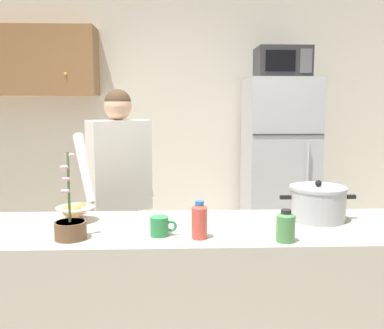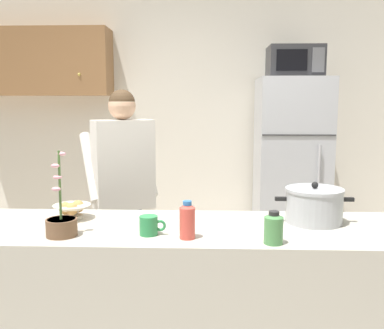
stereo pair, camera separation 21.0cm
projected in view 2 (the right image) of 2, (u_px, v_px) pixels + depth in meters
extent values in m
cube|color=silver|center=(199.00, 128.00, 4.47)|extent=(6.00, 0.12, 2.60)
cube|color=olive|center=(36.00, 62.00, 4.21)|extent=(1.47, 0.34, 0.64)
sphere|color=gold|center=(79.00, 74.00, 4.04)|extent=(0.03, 0.03, 0.03)
cube|color=#BCB7A8|center=(188.00, 309.00, 2.31)|extent=(2.53, 0.68, 0.92)
cube|color=#B7BABF|center=(290.00, 174.00, 4.05)|extent=(0.64, 0.64, 1.79)
cube|color=#333333|center=(299.00, 135.00, 3.67)|extent=(0.63, 0.01, 0.01)
cylinder|color=#B2B2B7|center=(318.00, 191.00, 3.71)|extent=(0.02, 0.02, 0.81)
cube|color=#2D2D30|center=(295.00, 62.00, 3.88)|extent=(0.48, 0.36, 0.28)
cube|color=black|center=(292.00, 60.00, 3.70)|extent=(0.26, 0.01, 0.18)
cube|color=#59595B|center=(318.00, 60.00, 3.69)|extent=(0.11, 0.01, 0.21)
cylinder|color=#33384C|center=(135.00, 259.00, 3.21)|extent=(0.11, 0.11, 0.81)
cylinder|color=#33384C|center=(116.00, 262.00, 3.15)|extent=(0.11, 0.11, 0.81)
cube|color=white|center=(123.00, 164.00, 3.08)|extent=(0.46, 0.37, 0.64)
sphere|color=#D8A884|center=(122.00, 106.00, 3.02)|extent=(0.19, 0.19, 0.19)
sphere|color=#4C3823|center=(122.00, 103.00, 3.01)|extent=(0.18, 0.18, 0.18)
cylinder|color=white|center=(145.00, 163.00, 3.28)|extent=(0.25, 0.37, 0.49)
cylinder|color=white|center=(90.00, 167.00, 3.09)|extent=(0.25, 0.37, 0.49)
cylinder|color=#ADAFB5|center=(314.00, 207.00, 2.31)|extent=(0.30, 0.30, 0.17)
cylinder|color=#ADAFB5|center=(315.00, 190.00, 2.30)|extent=(0.31, 0.31, 0.02)
sphere|color=black|center=(315.00, 185.00, 2.30)|extent=(0.04, 0.04, 0.04)
cube|color=black|center=(281.00, 199.00, 2.32)|extent=(0.06, 0.02, 0.02)
cube|color=black|center=(348.00, 199.00, 2.30)|extent=(0.06, 0.02, 0.02)
cylinder|color=#2D8C4C|center=(149.00, 225.00, 2.10)|extent=(0.09, 0.09, 0.10)
torus|color=#2D8C4C|center=(160.00, 226.00, 2.10)|extent=(0.06, 0.01, 0.06)
cylinder|color=beige|center=(72.00, 217.00, 2.40)|extent=(0.12, 0.12, 0.02)
cone|color=beige|center=(72.00, 210.00, 2.39)|extent=(0.21, 0.21, 0.06)
sphere|color=tan|center=(65.00, 208.00, 2.37)|extent=(0.07, 0.07, 0.07)
sphere|color=tan|center=(78.00, 206.00, 2.42)|extent=(0.07, 0.07, 0.07)
sphere|color=tan|center=(72.00, 209.00, 2.35)|extent=(0.07, 0.07, 0.07)
cylinder|color=#D84C3F|center=(187.00, 223.00, 2.04)|extent=(0.08, 0.08, 0.15)
cone|color=#D84C3F|center=(187.00, 205.00, 2.03)|extent=(0.08, 0.08, 0.02)
cylinder|color=#3372BF|center=(187.00, 203.00, 2.03)|extent=(0.04, 0.04, 0.02)
cylinder|color=#4C8C4C|center=(273.00, 230.00, 1.97)|extent=(0.09, 0.09, 0.13)
cone|color=#4C8C4C|center=(274.00, 215.00, 1.96)|extent=(0.09, 0.09, 0.02)
cylinder|color=#262626|center=(274.00, 213.00, 1.96)|extent=(0.05, 0.05, 0.02)
cylinder|color=brown|center=(62.00, 227.00, 2.09)|extent=(0.15, 0.15, 0.09)
cylinder|color=#38281E|center=(61.00, 220.00, 2.08)|extent=(0.14, 0.14, 0.01)
cylinder|color=#4C7238|center=(60.00, 185.00, 2.06)|extent=(0.01, 0.02, 0.33)
ellipsoid|color=pink|center=(56.00, 189.00, 2.05)|extent=(0.04, 0.03, 0.02)
ellipsoid|color=pink|center=(57.00, 177.00, 2.05)|extent=(0.04, 0.03, 0.02)
ellipsoid|color=pink|center=(55.00, 166.00, 2.04)|extent=(0.04, 0.03, 0.02)
ellipsoid|color=pink|center=(61.00, 154.00, 2.05)|extent=(0.04, 0.03, 0.02)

